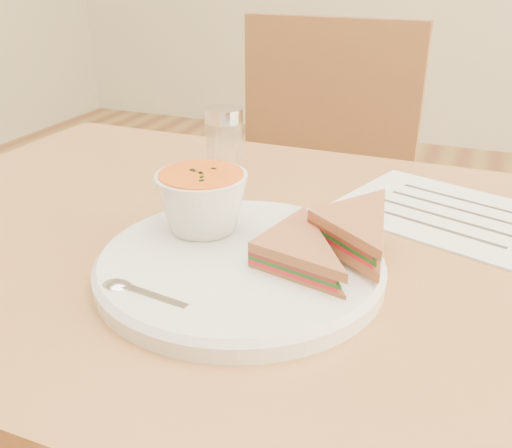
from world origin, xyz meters
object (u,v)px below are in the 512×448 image
at_px(soup_bowl, 202,204).
at_px(condiment_shaker, 224,142).
at_px(chair_far, 298,244).
at_px(plate, 240,266).

bearing_deg(soup_bowl, condiment_shaker, 109.06).
bearing_deg(condiment_shaker, chair_far, 87.90).
bearing_deg(soup_bowl, chair_far, 96.49).
bearing_deg(plate, chair_far, 101.86).
distance_m(chair_far, plate, 0.69).
height_order(chair_far, plate, chair_far).
bearing_deg(chair_far, plate, 103.74).
xyz_separation_m(soup_bowl, condiment_shaker, (-0.08, 0.22, -0.00)).
bearing_deg(condiment_shaker, plate, -62.10).
xyz_separation_m(chair_far, condiment_shaker, (-0.01, -0.35, 0.33)).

